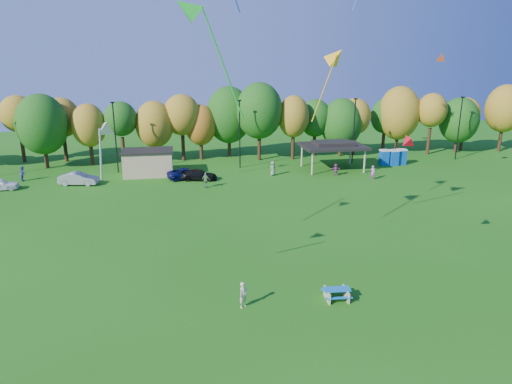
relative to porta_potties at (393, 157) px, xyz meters
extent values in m
plane|color=#19600F|center=(-23.22, -38.09, -1.10)|extent=(160.00, 160.00, 0.00)
cylinder|color=black|center=(-51.25, 10.83, 0.96)|extent=(0.50, 0.50, 4.12)
ellipsoid|color=olive|center=(-51.25, 10.83, 5.76)|extent=(4.78, 4.78, 5.18)
cylinder|color=black|center=(-46.97, 6.10, 0.68)|extent=(0.50, 0.50, 3.56)
ellipsoid|color=#144C0F|center=(-46.97, 6.10, 4.84)|extent=(6.62, 6.62, 8.00)
cylinder|color=black|center=(-45.35, 10.16, 0.80)|extent=(0.50, 0.50, 3.79)
ellipsoid|color=olive|center=(-45.35, 10.16, 5.22)|extent=(4.94, 4.94, 5.58)
cylinder|color=black|center=(-41.23, 6.92, 0.57)|extent=(0.50, 0.50, 3.34)
ellipsoid|color=olive|center=(-41.23, 6.92, 4.47)|extent=(4.61, 4.61, 5.88)
cylinder|color=black|center=(-36.94, 6.75, 0.81)|extent=(0.50, 0.50, 3.82)
ellipsoid|color=#144C0F|center=(-36.94, 6.75, 5.26)|extent=(4.43, 4.43, 4.73)
cylinder|color=black|center=(-32.52, 7.40, 0.53)|extent=(0.50, 0.50, 3.25)
ellipsoid|color=olive|center=(-32.52, 7.40, 4.32)|extent=(5.33, 5.33, 6.53)
cylinder|color=black|center=(-28.67, 7.98, 0.88)|extent=(0.50, 0.50, 3.96)
ellipsoid|color=olive|center=(-28.67, 7.98, 5.51)|extent=(5.31, 5.31, 5.82)
cylinder|color=black|center=(-26.07, 8.25, 0.43)|extent=(0.50, 0.50, 3.05)
ellipsoid|color=#995914|center=(-26.07, 8.25, 3.98)|extent=(4.54, 4.54, 5.87)
cylinder|color=black|center=(-21.80, 9.43, 0.79)|extent=(0.50, 0.50, 3.77)
ellipsoid|color=#144C0F|center=(-21.80, 9.43, 5.19)|extent=(6.69, 6.69, 8.35)
cylinder|color=black|center=(-17.76, 6.44, 1.04)|extent=(0.50, 0.50, 4.28)
ellipsoid|color=#144C0F|center=(-17.76, 6.44, 6.04)|extent=(6.64, 6.64, 8.01)
cylinder|color=black|center=(-12.81, 6.12, 0.78)|extent=(0.50, 0.50, 3.76)
ellipsoid|color=olive|center=(-12.81, 6.12, 5.17)|extent=(4.49, 4.49, 6.02)
cylinder|color=black|center=(-8.93, 8.16, 0.62)|extent=(0.50, 0.50, 3.43)
ellipsoid|color=#144C0F|center=(-8.93, 8.16, 4.62)|extent=(4.77, 4.77, 5.63)
cylinder|color=black|center=(-5.11, 7.30, 0.38)|extent=(0.50, 0.50, 2.95)
ellipsoid|color=#144C0F|center=(-5.11, 7.30, 3.83)|extent=(6.14, 6.14, 7.54)
cylinder|color=black|center=(-2.83, 7.77, 0.66)|extent=(0.50, 0.50, 3.52)
ellipsoid|color=olive|center=(-2.83, 7.77, 4.77)|extent=(4.78, 4.78, 5.53)
cylinder|color=black|center=(2.84, 9.42, 0.60)|extent=(0.50, 0.50, 3.39)
ellipsoid|color=#144C0F|center=(2.84, 9.42, 4.55)|extent=(4.54, 4.54, 5.46)
cylinder|color=black|center=(4.48, 8.14, 0.76)|extent=(0.50, 0.50, 3.72)
ellipsoid|color=olive|center=(4.48, 8.14, 5.10)|extent=(6.32, 6.32, 8.24)
cylinder|color=black|center=(8.77, 6.18, 0.93)|extent=(0.50, 0.50, 4.06)
ellipsoid|color=olive|center=(8.77, 6.18, 5.67)|extent=(4.50, 4.50, 5.13)
cylinder|color=black|center=(13.85, 6.71, 0.43)|extent=(0.50, 0.50, 3.05)
ellipsoid|color=#144C0F|center=(13.85, 6.71, 3.99)|extent=(5.97, 5.97, 7.05)
cylinder|color=black|center=(15.76, 8.26, 0.68)|extent=(0.50, 0.50, 3.55)
ellipsoid|color=olive|center=(15.76, 8.26, 4.83)|extent=(4.60, 4.60, 4.99)
cylinder|color=black|center=(21.29, 6.42, 0.94)|extent=(0.50, 0.50, 4.07)
ellipsoid|color=olive|center=(21.29, 6.42, 5.68)|extent=(5.83, 5.83, 7.42)
cylinder|color=black|center=(-37.22, 1.91, 3.40)|extent=(0.16, 0.16, 9.00)
cube|color=black|center=(-37.22, 1.91, 7.90)|extent=(0.50, 0.25, 0.18)
cylinder|color=black|center=(-21.22, 1.91, 3.40)|extent=(0.16, 0.16, 9.00)
cube|color=black|center=(-21.22, 1.91, 7.90)|extent=(0.50, 0.25, 0.18)
cylinder|color=black|center=(-5.22, 1.91, 3.40)|extent=(0.16, 0.16, 9.00)
cube|color=black|center=(-5.22, 1.91, 7.90)|extent=(0.50, 0.25, 0.18)
cylinder|color=black|center=(10.78, 1.91, 3.40)|extent=(0.16, 0.16, 9.00)
cube|color=black|center=(10.78, 1.91, 7.90)|extent=(0.50, 0.25, 0.18)
cube|color=tan|center=(-33.22, -0.09, 0.40)|extent=(6.00, 4.00, 3.00)
cube|color=black|center=(-33.22, -0.09, 2.03)|extent=(6.30, 4.30, 0.25)
cylinder|color=tan|center=(-12.72, -3.59, 0.40)|extent=(0.24, 0.24, 3.00)
cylinder|color=tan|center=(-5.72, -3.59, 0.40)|extent=(0.24, 0.24, 3.00)
cylinder|color=tan|center=(-12.72, 1.41, 0.40)|extent=(0.24, 0.24, 3.00)
cylinder|color=tan|center=(-5.72, 1.41, 0.40)|extent=(0.24, 0.24, 3.00)
cube|color=black|center=(-9.22, -1.09, 2.05)|extent=(8.20, 6.20, 0.35)
cube|color=black|center=(-9.22, -1.09, 2.45)|extent=(5.00, 3.50, 0.45)
cube|color=#0C499E|center=(-1.30, 0.09, -0.10)|extent=(1.10, 1.10, 2.00)
cube|color=silver|center=(-1.30, 0.09, 0.99)|extent=(1.15, 1.15, 0.18)
cube|color=#0C499E|center=(0.00, -0.21, -0.10)|extent=(1.10, 1.10, 2.00)
cube|color=silver|center=(0.00, -0.21, 0.99)|extent=(1.15, 1.15, 0.18)
cube|color=#0C499E|center=(1.30, 0.12, -0.10)|extent=(1.10, 1.10, 2.00)
cube|color=silver|center=(1.30, 0.12, 0.99)|extent=(1.15, 1.15, 0.18)
cube|color=tan|center=(-20.82, -34.14, -0.77)|extent=(0.19, 1.33, 0.66)
cube|color=tan|center=(-19.64, -34.22, -0.77)|extent=(0.19, 1.33, 0.66)
cube|color=#146FB6|center=(-20.23, -34.18, -0.41)|extent=(1.68, 0.79, 0.05)
cube|color=#146FB6|center=(-20.26, -34.75, -0.70)|extent=(1.65, 0.33, 0.05)
cube|color=#146FB6|center=(-20.19, -33.62, -0.70)|extent=(1.65, 0.33, 0.05)
imported|color=beige|center=(-25.98, -34.09, -0.30)|extent=(0.69, 0.67, 1.59)
imported|color=#99999E|center=(-41.04, -3.62, -0.36)|extent=(4.67, 2.29, 1.47)
imported|color=#0D124F|center=(-28.50, -2.90, -0.44)|extent=(5.11, 3.20, 1.32)
imported|color=black|center=(-27.07, -3.76, -0.45)|extent=(4.72, 2.64, 1.29)
imported|color=gray|center=(-17.72, -3.08, -0.17)|extent=(1.06, 0.87, 1.85)
imported|color=#C75EB7|center=(-6.05, -7.04, -0.23)|extent=(0.68, 0.75, 1.73)
imported|color=#5B8A54|center=(-26.44, -7.41, -0.18)|extent=(1.12, 1.02, 1.83)
imported|color=#454799|center=(-48.01, -0.58, -0.18)|extent=(0.74, 0.93, 1.84)
imported|color=#9C417E|center=(-9.86, -4.39, -0.33)|extent=(1.48, 0.67, 1.54)
cone|color=red|center=(-14.89, -31.19, 8.15)|extent=(0.97, 1.21, 1.16)
cone|color=red|center=(-0.96, -10.87, 13.35)|extent=(1.45, 1.65, 1.35)
cone|color=#15A41E|center=(-28.52, -29.38, 15.87)|extent=(2.10, 1.59, 2.10)
cylinder|color=#15A41E|center=(-26.42, -29.42, 12.72)|extent=(2.49, 0.14, 6.61)
cone|color=gold|center=(-17.80, -25.09, 13.25)|extent=(2.39, 2.35, 1.91)
cylinder|color=gold|center=(-18.92, -26.08, 11.00)|extent=(1.42, 1.27, 4.73)
cone|color=#ADADAD|center=(-32.99, -33.36, 9.72)|extent=(1.31, 1.52, 1.30)
cylinder|color=#ADADAD|center=(-33.26, -34.21, 8.37)|extent=(0.43, 1.10, 2.85)
camera|label=1|loc=(-29.33, -57.99, 13.05)|focal=32.00mm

